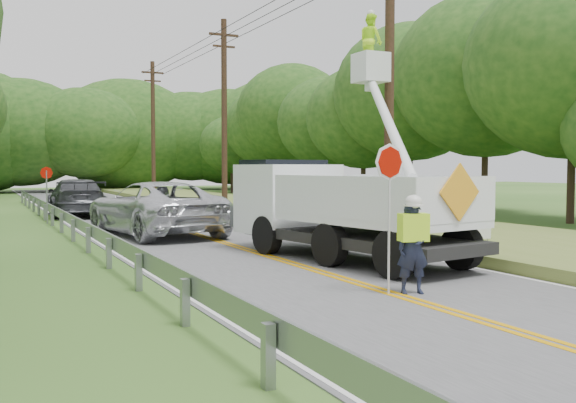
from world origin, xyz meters
name	(u,v)px	position (x,y,z in m)	size (l,w,h in m)	color
ground	(450,312)	(0.00, 0.00, 0.00)	(140.00, 140.00, 0.00)	#2B531A
road	(190,233)	(0.00, 14.00, 0.01)	(7.20, 96.00, 0.03)	#4E4D50
guardrail	(68,219)	(-4.02, 14.91, 0.55)	(0.18, 48.00, 0.77)	gray
utility_poles	(281,98)	(5.00, 17.02, 5.27)	(1.60, 43.30, 10.00)	black
tall_grass_verge	(360,221)	(7.10, 14.00, 0.15)	(7.00, 96.00, 0.30)	olive
treeline_right	(394,103)	(15.69, 23.98, 6.13)	(10.29, 52.58, 11.12)	#332319
treeline_horizon	(57,133)	(0.23, 56.24, 5.50)	(58.47, 15.47, 12.04)	#194214
flagger	(412,240)	(0.33, 1.46, 1.00)	(1.10, 0.54, 2.74)	#191E33
bucket_truck	(327,195)	(1.58, 6.89, 1.60)	(4.99, 7.54, 7.03)	black
suv_silver	(155,208)	(-1.31, 13.72, 0.93)	(3.03, 6.58, 1.83)	silver
suv_darkgrey	(76,197)	(-2.50, 24.00, 0.89)	(2.44, 6.01, 1.74)	#3B3D42
stop_sign_permanent	(47,187)	(-4.19, 20.02, 1.54)	(0.50, 0.08, 2.35)	gray
yard_sign	(482,233)	(5.60, 5.42, 0.53)	(0.49, 0.20, 0.73)	white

